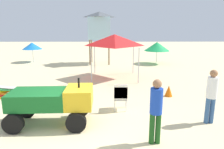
# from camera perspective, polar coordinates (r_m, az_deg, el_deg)

# --- Properties ---
(ground) EXTENTS (80.00, 80.00, 0.00)m
(ground) POSITION_cam_1_polar(r_m,az_deg,el_deg) (6.37, -11.54, -15.34)
(ground) COLOR beige
(utility_cart) EXTENTS (2.59, 1.36, 1.50)m
(utility_cart) POSITION_cam_1_polar(r_m,az_deg,el_deg) (6.62, -16.13, -7.05)
(utility_cart) COLOR #146023
(utility_cart) RESTS_ON ground
(stacked_plastic_chairs) EXTENTS (0.48, 0.48, 1.02)m
(stacked_plastic_chairs) POSITION_cam_1_polar(r_m,az_deg,el_deg) (7.47, 2.43, -5.70)
(stacked_plastic_chairs) COLOR white
(stacked_plastic_chairs) RESTS_ON ground
(surfboard_pile) EXTENTS (2.67, 0.87, 0.48)m
(surfboard_pile) POSITION_cam_1_polar(r_m,az_deg,el_deg) (10.12, -28.22, -4.37)
(surfboard_pile) COLOR yellow
(surfboard_pile) RESTS_ON ground
(lifeguard_near_left) EXTENTS (0.32, 0.32, 1.75)m
(lifeguard_near_left) POSITION_cam_1_polar(r_m,az_deg,el_deg) (5.37, 12.23, -9.00)
(lifeguard_near_left) COLOR #194C19
(lifeguard_near_left) RESTS_ON ground
(lifeguard_near_center) EXTENTS (0.32, 0.32, 1.75)m
(lifeguard_near_center) POSITION_cam_1_polar(r_m,az_deg,el_deg) (7.09, 26.13, -4.65)
(lifeguard_near_center) COLOR #33598C
(lifeguard_near_center) RESTS_ON ground
(popup_canopy) EXTENTS (2.63, 2.63, 2.63)m
(popup_canopy) POSITION_cam_1_polar(r_m,az_deg,el_deg) (12.17, 0.71, 9.61)
(popup_canopy) COLOR #B2B2B7
(popup_canopy) RESTS_ON ground
(lifeguard_tower) EXTENTS (1.98, 1.98, 4.31)m
(lifeguard_tower) POSITION_cam_1_polar(r_m,az_deg,el_deg) (17.45, -3.52, 13.54)
(lifeguard_tower) COLOR olive
(lifeguard_tower) RESTS_ON ground
(beach_umbrella_left) EXTENTS (2.12, 2.12, 1.84)m
(beach_umbrella_left) POSITION_cam_1_polar(r_m,az_deg,el_deg) (17.68, 12.47, 7.69)
(beach_umbrella_left) COLOR beige
(beach_umbrella_left) RESTS_ON ground
(beach_umbrella_mid) EXTENTS (1.70, 1.70, 1.74)m
(beach_umbrella_mid) POSITION_cam_1_polar(r_m,az_deg,el_deg) (19.44, -21.48, 7.47)
(beach_umbrella_mid) COLOR beige
(beach_umbrella_mid) RESTS_ON ground
(traffic_cone_near) EXTENTS (0.35, 0.35, 0.50)m
(traffic_cone_near) POSITION_cam_1_polar(r_m,az_deg,el_deg) (9.45, 15.60, -4.43)
(traffic_cone_near) COLOR orange
(traffic_cone_near) RESTS_ON ground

